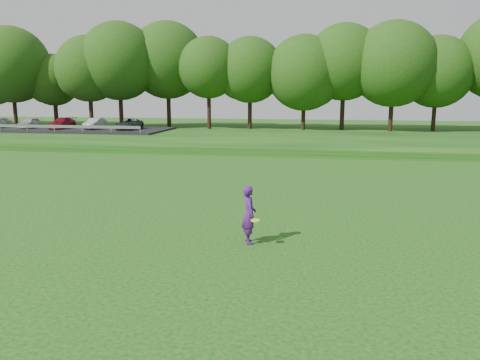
# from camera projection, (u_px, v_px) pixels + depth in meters

# --- Properties ---
(ground) EXTENTS (140.00, 140.00, 0.00)m
(ground) POSITION_uv_depth(u_px,v_px,m) (179.00, 226.00, 17.03)
(ground) COLOR #0C410E
(ground) RESTS_ON ground
(berm) EXTENTS (130.00, 30.00, 0.60)m
(berm) POSITION_uv_depth(u_px,v_px,m) (274.00, 135.00, 49.89)
(berm) COLOR #0C410E
(berm) RESTS_ON ground
(walking_path) EXTENTS (130.00, 1.60, 0.04)m
(walking_path) POSITION_uv_depth(u_px,v_px,m) (256.00, 155.00, 36.39)
(walking_path) COLOR gray
(walking_path) RESTS_ON ground
(treeline) EXTENTS (104.00, 7.00, 15.00)m
(treeline) POSITION_uv_depth(u_px,v_px,m) (279.00, 62.00, 52.32)
(treeline) COLOR #1B3F0E
(treeline) RESTS_ON berm
(parking_lot) EXTENTS (24.00, 9.00, 1.38)m
(parking_lot) POSITION_uv_depth(u_px,v_px,m) (65.00, 126.00, 52.63)
(parking_lot) COLOR black
(parking_lot) RESTS_ON berm
(woman) EXTENTS (0.74, 0.96, 1.89)m
(woman) POSITION_uv_depth(u_px,v_px,m) (249.00, 214.00, 14.96)
(woman) COLOR #4A1971
(woman) RESTS_ON ground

